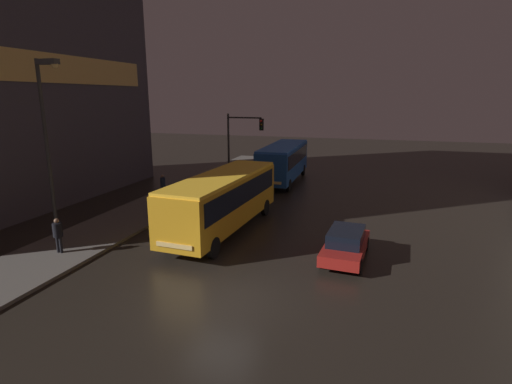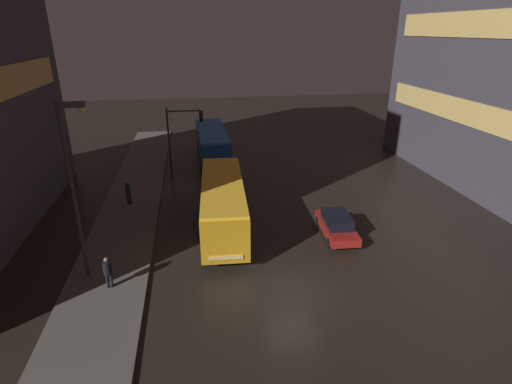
{
  "view_description": "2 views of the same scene",
  "coord_description": "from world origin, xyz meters",
  "px_view_note": "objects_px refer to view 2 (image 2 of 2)",
  "views": [
    {
      "loc": [
        5.17,
        -12.36,
        7.26
      ],
      "look_at": [
        -0.65,
        6.56,
        2.51
      ],
      "focal_mm": 28.0,
      "sensor_mm": 36.0,
      "label": 1
    },
    {
      "loc": [
        -4.29,
        -15.54,
        11.84
      ],
      "look_at": [
        -0.49,
        8.12,
        2.02
      ],
      "focal_mm": 28.0,
      "sensor_mm": 36.0,
      "label": 2
    }
  ],
  "objects_px": {
    "traffic_light_main": "(181,131)",
    "car_taxi": "(337,225)",
    "street_lamp_sidewalk": "(74,169)",
    "pedestrian_near": "(128,190)",
    "pedestrian_mid": "(108,269)",
    "bus_near": "(223,201)",
    "bus_far": "(212,143)"
  },
  "relations": [
    {
      "from": "bus_far",
      "to": "car_taxi",
      "type": "height_order",
      "value": "bus_far"
    },
    {
      "from": "car_taxi",
      "to": "traffic_light_main",
      "type": "bearing_deg",
      "value": -48.87
    },
    {
      "from": "car_taxi",
      "to": "pedestrian_near",
      "type": "distance_m",
      "value": 14.72
    },
    {
      "from": "car_taxi",
      "to": "traffic_light_main",
      "type": "distance_m",
      "value": 15.77
    },
    {
      "from": "traffic_light_main",
      "to": "car_taxi",
      "type": "bearing_deg",
      "value": -52.72
    },
    {
      "from": "bus_far",
      "to": "pedestrian_mid",
      "type": "bearing_deg",
      "value": 70.93
    },
    {
      "from": "bus_far",
      "to": "bus_near",
      "type": "bearing_deg",
      "value": 88.09
    },
    {
      "from": "car_taxi",
      "to": "pedestrian_near",
      "type": "height_order",
      "value": "pedestrian_near"
    },
    {
      "from": "bus_near",
      "to": "pedestrian_near",
      "type": "xyz_separation_m",
      "value": [
        -6.38,
        4.6,
        -0.75
      ]
    },
    {
      "from": "car_taxi",
      "to": "pedestrian_mid",
      "type": "xyz_separation_m",
      "value": [
        -12.79,
        -3.56,
        0.43
      ]
    },
    {
      "from": "bus_near",
      "to": "pedestrian_mid",
      "type": "height_order",
      "value": "bus_near"
    },
    {
      "from": "car_taxi",
      "to": "street_lamp_sidewalk",
      "type": "distance_m",
      "value": 14.97
    },
    {
      "from": "bus_far",
      "to": "pedestrian_near",
      "type": "distance_m",
      "value": 11.2
    },
    {
      "from": "pedestrian_near",
      "to": "traffic_light_main",
      "type": "relative_size",
      "value": 0.3
    },
    {
      "from": "traffic_light_main",
      "to": "bus_near",
      "type": "bearing_deg",
      "value": -75.97
    },
    {
      "from": "bus_near",
      "to": "bus_far",
      "type": "xyz_separation_m",
      "value": [
        0.15,
        13.66,
        0.03
      ]
    },
    {
      "from": "bus_near",
      "to": "street_lamp_sidewalk",
      "type": "height_order",
      "value": "street_lamp_sidewalk"
    },
    {
      "from": "pedestrian_mid",
      "to": "bus_near",
      "type": "bearing_deg",
      "value": 11.61
    },
    {
      "from": "car_taxi",
      "to": "street_lamp_sidewalk",
      "type": "relative_size",
      "value": 0.49
    },
    {
      "from": "bus_near",
      "to": "street_lamp_sidewalk",
      "type": "distance_m",
      "value": 9.15
    },
    {
      "from": "bus_near",
      "to": "bus_far",
      "type": "bearing_deg",
      "value": -87.39
    },
    {
      "from": "pedestrian_mid",
      "to": "traffic_light_main",
      "type": "relative_size",
      "value": 0.28
    },
    {
      "from": "pedestrian_mid",
      "to": "traffic_light_main",
      "type": "height_order",
      "value": "traffic_light_main"
    },
    {
      "from": "bus_far",
      "to": "pedestrian_mid",
      "type": "distance_m",
      "value": 20.2
    },
    {
      "from": "car_taxi",
      "to": "bus_far",
      "type": "bearing_deg",
      "value": -63.22
    },
    {
      "from": "bus_far",
      "to": "car_taxi",
      "type": "relative_size",
      "value": 2.29
    },
    {
      "from": "bus_near",
      "to": "bus_far",
      "type": "relative_size",
      "value": 1.04
    },
    {
      "from": "bus_near",
      "to": "car_taxi",
      "type": "bearing_deg",
      "value": 166.82
    },
    {
      "from": "bus_far",
      "to": "street_lamp_sidewalk",
      "type": "xyz_separation_m",
      "value": [
        -7.26,
        -17.92,
        3.86
      ]
    },
    {
      "from": "car_taxi",
      "to": "bus_near",
      "type": "bearing_deg",
      "value": -12.58
    },
    {
      "from": "bus_near",
      "to": "pedestrian_mid",
      "type": "distance_m",
      "value": 8.23
    },
    {
      "from": "car_taxi",
      "to": "pedestrian_near",
      "type": "xyz_separation_m",
      "value": [
        -13.15,
        6.59,
        0.48
      ]
    }
  ]
}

